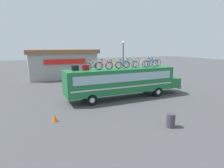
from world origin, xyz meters
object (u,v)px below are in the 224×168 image
object	(u,v)px
rooftop_bicycle_3	(114,65)
traffic_cone	(55,118)
rooftop_bicycle_4	(123,64)
street_lamp	(123,57)
bus	(123,80)
luggage_bag_2	(85,67)
luggage_bag_1	(75,68)
trash_bin	(171,120)
rooftop_bicycle_1	(93,66)
rooftop_bicycle_8	(154,63)
rooftop_bicycle_2	(104,65)
rooftop_bicycle_6	(141,64)
rooftop_bicycle_5	(130,64)
rooftop_bicycle_7	(151,63)

from	to	relation	value
rooftop_bicycle_3	traffic_cone	xyz separation A→B (m)	(-5.93, -3.13, -3.05)
rooftop_bicycle_4	street_lamp	size ratio (longest dim) A/B	0.28
bus	luggage_bag_2	distance (m)	4.01
luggage_bag_1	trash_bin	size ratio (longest dim) A/B	0.64
rooftop_bicycle_1	rooftop_bicycle_8	world-z (taller)	rooftop_bicycle_8
traffic_cone	rooftop_bicycle_1	bearing A→B (deg)	40.97
bus	rooftop_bicycle_2	distance (m)	2.63
rooftop_bicycle_3	street_lamp	bearing A→B (deg)	56.46
trash_bin	traffic_cone	size ratio (longest dim) A/B	1.64
luggage_bag_1	rooftop_bicycle_6	world-z (taller)	rooftop_bicycle_6
rooftop_bicycle_1	rooftop_bicycle_3	distance (m)	1.96
luggage_bag_1	rooftop_bicycle_3	size ratio (longest dim) A/B	0.33
trash_bin	street_lamp	world-z (taller)	street_lamp
rooftop_bicycle_8	street_lamp	bearing A→B (deg)	93.03
rooftop_bicycle_3	street_lamp	size ratio (longest dim) A/B	0.30
luggage_bag_1	trash_bin	distance (m)	9.17
luggage_bag_1	rooftop_bicycle_5	xyz separation A→B (m)	(5.55, 0.00, 0.14)
bus	luggage_bag_2	size ratio (longest dim) A/B	20.74
rooftop_bicycle_3	rooftop_bicycle_7	bearing A→B (deg)	-1.61
luggage_bag_1	rooftop_bicycle_1	distance (m)	1.60
rooftop_bicycle_2	street_lamp	size ratio (longest dim) A/B	0.31
rooftop_bicycle_3	rooftop_bicycle_4	xyz separation A→B (m)	(1.10, 0.39, -0.01)
rooftop_bicycle_4	rooftop_bicycle_8	distance (m)	3.94
rooftop_bicycle_2	rooftop_bicycle_6	xyz separation A→B (m)	(3.98, 0.18, -0.03)
luggage_bag_2	trash_bin	world-z (taller)	luggage_bag_2
rooftop_bicycle_6	luggage_bag_1	bearing A→B (deg)	176.40
rooftop_bicycle_2	traffic_cone	size ratio (longest dim) A/B	3.22
rooftop_bicycle_5	rooftop_bicycle_2	bearing A→B (deg)	-168.82
bus	luggage_bag_1	xyz separation A→B (m)	(-4.64, 0.32, 1.40)
street_lamp	rooftop_bicycle_4	bearing A→B (deg)	-118.23
luggage_bag_2	rooftop_bicycle_5	world-z (taller)	rooftop_bicycle_5
luggage_bag_2	rooftop_bicycle_7	xyz separation A→B (m)	(6.71, -0.50, 0.15)
rooftop_bicycle_3	rooftop_bicycle_7	xyz separation A→B (m)	(4.09, -0.11, 0.02)
luggage_bag_1	traffic_cone	world-z (taller)	luggage_bag_1
rooftop_bicycle_2	rooftop_bicycle_7	xyz separation A→B (m)	(5.05, -0.10, -0.01)
bus	luggage_bag_2	world-z (taller)	luggage_bag_2
trash_bin	street_lamp	xyz separation A→B (m)	(4.07, 14.22, 3.19)
luggage_bag_1	rooftop_bicycle_5	size ratio (longest dim) A/B	0.34
rooftop_bicycle_1	trash_bin	distance (m)	8.41
traffic_cone	street_lamp	size ratio (longest dim) A/B	0.09
bus	rooftop_bicycle_8	distance (m)	4.22
street_lamp	rooftop_bicycle_2	bearing A→B (deg)	-128.58
luggage_bag_2	rooftop_bicycle_3	world-z (taller)	rooftop_bicycle_3
rooftop_bicycle_7	rooftop_bicycle_8	distance (m)	1.21
rooftop_bicycle_6	rooftop_bicycle_3	bearing A→B (deg)	-176.85
street_lamp	rooftop_bicycle_8	bearing A→B (deg)	-86.97
street_lamp	trash_bin	bearing A→B (deg)	-105.98
bus	rooftop_bicycle_8	bearing A→B (deg)	5.62
rooftop_bicycle_7	traffic_cone	distance (m)	10.90
luggage_bag_1	trash_bin	xyz separation A→B (m)	(4.13, -7.71, -2.73)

